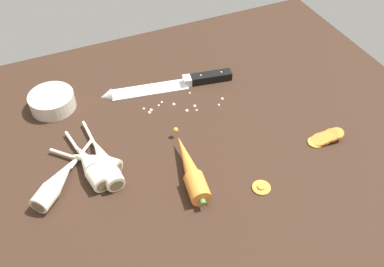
{
  "coord_description": "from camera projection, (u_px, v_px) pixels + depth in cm",
  "views": [
    {
      "loc": [
        -27.23,
        -64.51,
        70.14
      ],
      "look_at": [
        0.0,
        -2.0,
        1.5
      ],
      "focal_mm": 39.63,
      "sensor_mm": 36.0,
      "label": 1
    }
  ],
  "objects": [
    {
      "name": "parsnip_back",
      "position": [
        90.0,
        166.0,
        0.89
      ],
      "size": [
        6.29,
        19.69,
        4.0
      ],
      "color": "silver",
      "rests_on": "ground_plane"
    },
    {
      "name": "chefs_knife",
      "position": [
        166.0,
        86.0,
        1.1
      ],
      "size": [
        34.78,
        9.07,
        4.18
      ],
      "color": "silver",
      "rests_on": "ground_plane"
    },
    {
      "name": "parsnip_front",
      "position": [
        95.0,
        162.0,
        0.9
      ],
      "size": [
        13.74,
        13.85,
        4.0
      ],
      "color": "silver",
      "rests_on": "ground_plane"
    },
    {
      "name": "carrot_slice_stray_near",
      "position": [
        261.0,
        187.0,
        0.87
      ],
      "size": [
        3.86,
        3.86,
        0.7
      ],
      "color": "orange",
      "rests_on": "ground_plane"
    },
    {
      "name": "mince_crumbs",
      "position": [
        179.0,
        105.0,
        1.05
      ],
      "size": [
        20.2,
        7.76,
        0.82
      ],
      "color": "silver",
      "rests_on": "ground_plane"
    },
    {
      "name": "whole_carrot",
      "position": [
        190.0,
        169.0,
        0.89
      ],
      "size": [
        6.31,
        22.33,
        4.2
      ],
      "color": "orange",
      "rests_on": "ground_plane"
    },
    {
      "name": "prep_bowl",
      "position": [
        52.0,
        101.0,
        1.04
      ],
      "size": [
        11.0,
        11.0,
        4.0
      ],
      "color": "beige",
      "rests_on": "ground_plane"
    },
    {
      "name": "parsnip_mid_right",
      "position": [
        57.0,
        182.0,
        0.86
      ],
      "size": [
        15.94,
        16.29,
        4.0
      ],
      "color": "silver",
      "rests_on": "ground_plane"
    },
    {
      "name": "carrot_slice_stack",
      "position": [
        325.0,
        138.0,
        0.97
      ],
      "size": [
        8.45,
        4.0,
        2.8
      ],
      "color": "orange",
      "rests_on": "ground_plane"
    },
    {
      "name": "ground_plane",
      "position": [
        189.0,
        138.0,
        1.01
      ],
      "size": [
        120.0,
        90.0,
        4.0
      ],
      "primitive_type": "cube",
      "color": "#332116"
    },
    {
      "name": "parsnip_mid_left",
      "position": [
        104.0,
        162.0,
        0.9
      ],
      "size": [
        5.07,
        22.34,
        4.0
      ],
      "color": "silver",
      "rests_on": "ground_plane"
    }
  ]
}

